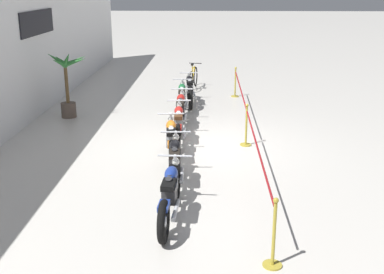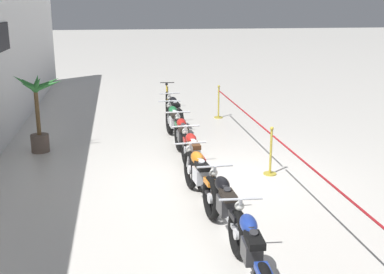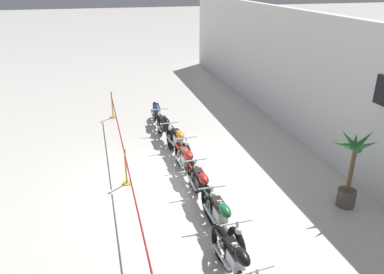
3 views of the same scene
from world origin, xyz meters
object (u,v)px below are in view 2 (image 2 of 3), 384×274
object	(u,v)px
motorcycle_green_5	(174,124)
stanchion_mid_right	(219,107)
motorcycle_red_4	(183,138)
motorcycle_black_1	(225,206)
potted_palm_left_of_row	(38,111)
bicycle	(167,99)
stanchion_far_left	(295,162)
motorcycle_orange_2	(200,177)
motorcycle_black_6	(174,113)
motorcycle_red_3	(193,155)
stanchion_mid_left	(271,158)
motorcycle_blue_0	(251,252)

from	to	relation	value
motorcycle_green_5	stanchion_mid_right	bearing A→B (deg)	-34.34
motorcycle_red_4	motorcycle_black_1	bearing A→B (deg)	-178.25
motorcycle_red_4	potted_palm_left_of_row	world-z (taller)	potted_palm_left_of_row
motorcycle_black_1	bicycle	size ratio (longest dim) A/B	1.20
potted_palm_left_of_row	stanchion_far_left	xyz separation A→B (m)	(-3.87, -5.07, -0.28)
motorcycle_orange_2	motorcycle_black_6	bearing A→B (deg)	-1.97
motorcycle_orange_2	motorcycle_red_3	world-z (taller)	motorcycle_orange_2
stanchion_mid_right	stanchion_mid_left	bearing A→B (deg)	180.00
motorcycle_black_1	stanchion_mid_left	xyz separation A→B (m)	(2.54, -1.57, -0.11)
motorcycle_black_6	stanchion_far_left	distance (m)	5.80
bicycle	stanchion_mid_right	size ratio (longest dim) A/B	1.67
motorcycle_red_4	motorcycle_black_6	size ratio (longest dim) A/B	1.12
motorcycle_black_1	motorcycle_orange_2	distance (m)	1.32
bicycle	stanchion_mid_left	distance (m)	6.80
motorcycle_red_3	motorcycle_black_6	bearing A→B (deg)	-1.48
motorcycle_red_3	motorcycle_green_5	size ratio (longest dim) A/B	0.95
stanchion_far_left	stanchion_mid_right	xyz separation A→B (m)	(6.76, 0.00, -0.38)
stanchion_mid_left	motorcycle_red_3	bearing A→B (deg)	86.21
motorcycle_red_3	potted_palm_left_of_row	distance (m)	4.17
bicycle	stanchion_mid_right	distance (m)	1.98
motorcycle_orange_2	motorcycle_red_3	bearing A→B (deg)	-3.46
motorcycle_green_5	bicycle	world-z (taller)	bicycle
motorcycle_blue_0	motorcycle_green_5	xyz separation A→B (m)	(6.80, 0.18, 0.02)
motorcycle_orange_2	bicycle	world-z (taller)	bicycle
motorcycle_black_1	motorcycle_black_6	xyz separation A→B (m)	(6.71, -0.01, 0.01)
potted_palm_left_of_row	stanchion_mid_right	xyz separation A→B (m)	(2.89, -5.07, -0.66)
motorcycle_red_3	potted_palm_left_of_row	world-z (taller)	potted_palm_left_of_row
motorcycle_green_5	motorcycle_black_6	xyz separation A→B (m)	(1.35, -0.17, -0.00)
motorcycle_green_5	potted_palm_left_of_row	bearing A→B (deg)	96.25
stanchion_far_left	motorcycle_green_5	bearing A→B (deg)	22.19
motorcycle_black_6	stanchion_mid_right	world-z (taller)	stanchion_mid_right
motorcycle_black_1	motorcycle_red_4	world-z (taller)	motorcycle_red_4
potted_palm_left_of_row	stanchion_far_left	world-z (taller)	potted_palm_left_of_row
potted_palm_left_of_row	stanchion_far_left	distance (m)	6.38
motorcycle_orange_2	stanchion_mid_left	world-z (taller)	stanchion_mid_left
motorcycle_orange_2	stanchion_mid_left	distance (m)	2.14
motorcycle_orange_2	stanchion_mid_left	xyz separation A→B (m)	(1.23, -1.74, -0.12)
motorcycle_orange_2	motorcycle_black_1	bearing A→B (deg)	-172.46
motorcycle_red_3	stanchion_far_left	size ratio (longest dim) A/B	0.21
motorcycle_blue_0	motorcycle_red_3	distance (m)	4.09
motorcycle_black_1	motorcycle_black_6	world-z (taller)	motorcycle_black_6
motorcycle_blue_0	stanchion_far_left	size ratio (longest dim) A/B	0.20
motorcycle_blue_0	stanchion_far_left	distance (m)	3.01
motorcycle_red_4	motorcycle_green_5	world-z (taller)	motorcycle_green_5
motorcycle_green_5	stanchion_mid_right	size ratio (longest dim) A/B	2.30
motorcycle_black_6	stanchion_mid_right	distance (m)	1.95
stanchion_mid_right	motorcycle_green_5	bearing A→B (deg)	145.66
motorcycle_blue_0	motorcycle_black_6	world-z (taller)	motorcycle_black_6
motorcycle_black_1	motorcycle_orange_2	world-z (taller)	motorcycle_orange_2
motorcycle_green_5	bicycle	bearing A→B (deg)	-3.20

